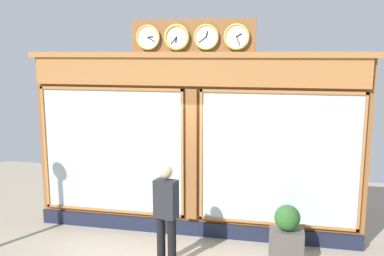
% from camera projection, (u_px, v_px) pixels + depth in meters
% --- Properties ---
extents(shop_facade, '(6.28, 0.42, 4.01)m').
position_uv_depth(shop_facade, '(193.00, 144.00, 7.88)').
color(shop_facade, brown).
rests_on(shop_facade, ground_plane).
extents(pedestrian, '(0.40, 0.30, 1.69)m').
position_uv_depth(pedestrian, '(166.00, 211.00, 6.77)').
color(pedestrian, black).
rests_on(pedestrian, ground_plane).
extents(planter_box, '(0.56, 0.36, 0.57)m').
position_uv_depth(planter_box, '(286.00, 246.00, 6.97)').
color(planter_box, '#4C4742').
rests_on(planter_box, ground_plane).
extents(planter_shrub, '(0.42, 0.42, 0.42)m').
position_uv_depth(planter_shrub, '(287.00, 218.00, 6.88)').
color(planter_shrub, '#285623').
rests_on(planter_shrub, planter_box).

